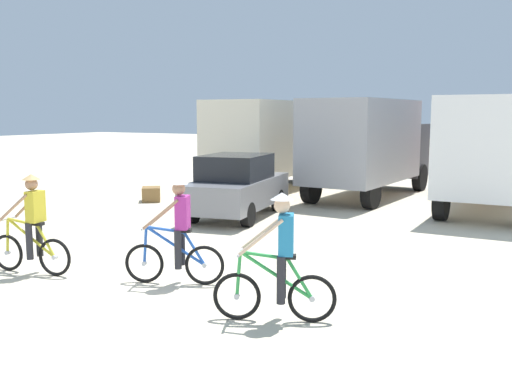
{
  "coord_description": "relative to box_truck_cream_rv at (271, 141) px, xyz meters",
  "views": [
    {
      "loc": [
        6.47,
        -7.77,
        2.88
      ],
      "look_at": [
        0.1,
        3.55,
        1.1
      ],
      "focal_mm": 40.14,
      "sensor_mm": 36.0,
      "label": 1
    }
  ],
  "objects": [
    {
      "name": "box_truck_avon_van",
      "position": [
        7.99,
        -1.0,
        0.0
      ],
      "size": [
        2.45,
        6.77,
        3.35
      ],
      "color": "white",
      "rests_on": "ground"
    },
    {
      "name": "cyclist_near_camera",
      "position": [
        6.64,
        -12.31,
        -1.03
      ],
      "size": [
        1.61,
        0.81,
        1.82
      ],
      "color": "black",
      "rests_on": "ground"
    },
    {
      "name": "sedan_parked",
      "position": [
        1.89,
        -5.59,
        -0.99
      ],
      "size": [
        2.47,
        4.44,
        1.76
      ],
      "color": "slate",
      "rests_on": "ground"
    },
    {
      "name": "box_truck_grey_hauler",
      "position": [
        3.85,
        -0.11,
        0.0
      ],
      "size": [
        2.73,
        6.87,
        3.35
      ],
      "color": "#9E9EA3",
      "rests_on": "ground"
    },
    {
      "name": "ground_plane",
      "position": [
        3.66,
        -11.4,
        -1.87
      ],
      "size": [
        120.0,
        120.0,
        0.0
      ],
      "primitive_type": "plane",
      "color": "beige"
    },
    {
      "name": "supply_crate",
      "position": [
        -2.1,
        -4.52,
        -1.64
      ],
      "size": [
        0.91,
        0.94,
        0.47
      ],
      "primitive_type": "cube",
      "rotation": [
        0.0,
        0.0,
        0.66
      ],
      "color": "olive",
      "rests_on": "ground"
    },
    {
      "name": "cyclist_orange_shirt",
      "position": [
        1.66,
        -12.34,
        -1.03
      ],
      "size": [
        1.71,
        0.55,
        1.82
      ],
      "color": "black",
      "rests_on": "ground"
    },
    {
      "name": "cyclist_cowboy_hat",
      "position": [
        4.33,
        -11.57,
        -1.03
      ],
      "size": [
        1.62,
        0.8,
        1.82
      ],
      "color": "black",
      "rests_on": "ground"
    },
    {
      "name": "box_truck_cream_rv",
      "position": [
        0.0,
        0.0,
        0.0
      ],
      "size": [
        2.48,
        6.79,
        3.35
      ],
      "color": "beige",
      "rests_on": "ground"
    }
  ]
}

